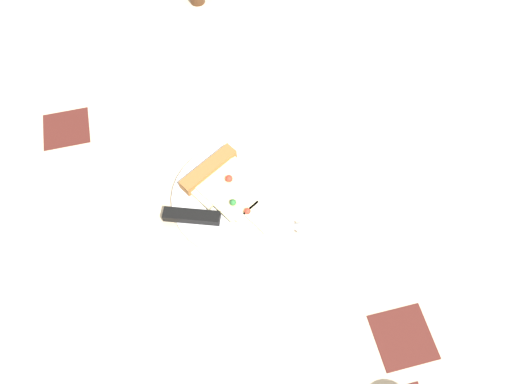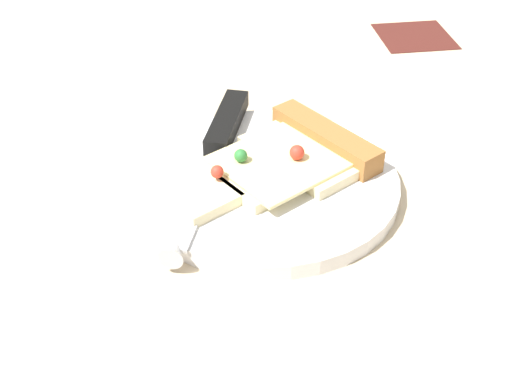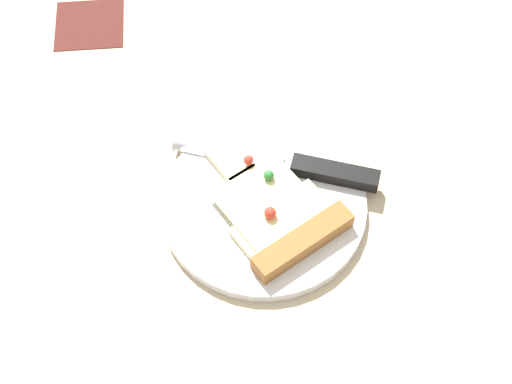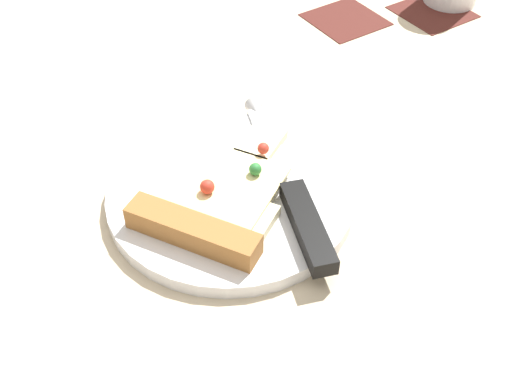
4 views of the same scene
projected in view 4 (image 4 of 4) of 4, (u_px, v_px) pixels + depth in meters
ground_plane at (185, 173)px, 64.80cm from camera, size 156.55×156.55×3.00cm
plate at (231, 194)px, 59.36cm from camera, size 23.06×23.06×1.43cm
pizza_slice at (217, 200)px, 56.63cm from camera, size 15.72×18.92×2.62cm
knife at (292, 192)px, 57.67cm from camera, size 23.38×9.80×2.45cm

